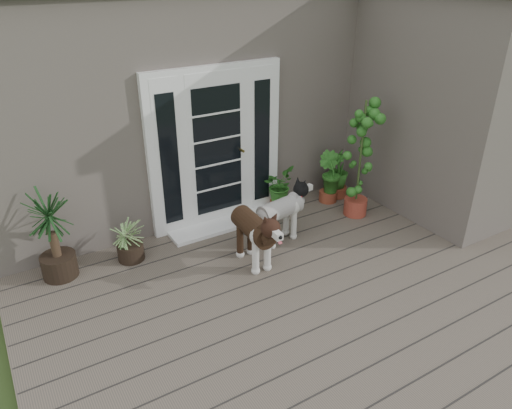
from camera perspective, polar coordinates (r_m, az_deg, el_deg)
deck at (r=5.45m, az=8.42°, el=-11.36°), size 6.20×4.60×0.12m
house_main at (r=8.20m, az=-10.19°, el=13.49°), size 7.40×4.00×3.10m
house_wing at (r=7.42m, az=21.72°, el=10.60°), size 1.60×2.40×3.10m
door_unit at (r=6.42m, az=-4.72°, el=6.70°), size 1.90×0.14×2.15m
door_step at (r=6.69m, az=-3.61°, el=-2.26°), size 1.60×0.40×0.05m
brindle_dog at (r=5.70m, az=-0.30°, el=-3.85°), size 0.41×0.90×0.74m
white_dog at (r=6.18m, az=2.86°, el=-1.58°), size 0.86×0.47×0.68m
spider_plant at (r=6.02m, az=-14.81°, el=-3.99°), size 0.70×0.70×0.57m
yucca at (r=5.85m, az=-22.95°, el=-3.35°), size 0.84×0.84×1.10m
herb_a at (r=6.97m, az=2.69°, el=1.46°), size 0.65×0.65×0.58m
herb_b at (r=7.32m, az=8.62°, el=2.44°), size 0.48×0.48×0.57m
herb_c at (r=7.50m, az=9.64°, el=3.08°), size 0.49×0.49×0.60m
sapling at (r=6.77m, az=12.26°, el=5.38°), size 0.63×0.63×1.73m
clog_left at (r=6.97m, az=2.45°, el=-0.73°), size 0.16×0.33×0.10m
clog_right at (r=6.74m, az=2.24°, el=-1.84°), size 0.27×0.30×0.08m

